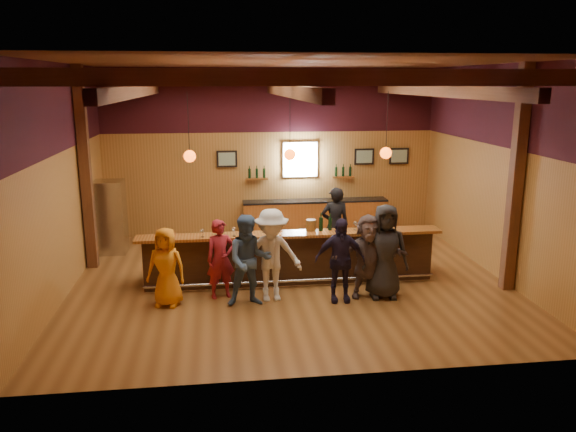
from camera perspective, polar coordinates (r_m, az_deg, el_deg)
The scene contains 27 objects.
room at distance 11.40m, azimuth 0.16°, elevation 8.85°, with size 9.04×9.00×4.52m.
bar_counter at distance 12.02m, azimuth 0.17°, elevation -4.01°, with size 6.30×1.07×1.11m.
back_bar_cabinet at distance 15.60m, azimuth 2.79°, elevation -0.06°, with size 4.00×0.52×0.95m.
window at distance 15.47m, azimuth 1.24°, elevation 5.76°, with size 0.95×0.09×0.95m.
framed_pictures at distance 15.60m, azimuth 4.41°, elevation 5.98°, with size 5.35×0.05×0.45m.
wine_shelves at distance 15.47m, azimuth 1.27°, elevation 4.15°, with size 3.00×0.18×0.30m.
pendant_lights at distance 11.40m, azimuth 0.19°, elevation 6.30°, with size 4.24×0.24×1.37m.
stainless_fridge at distance 14.43m, azimuth -17.58°, elevation -0.09°, with size 0.70×0.70×1.80m, color silver.
customer_orange at distance 10.79m, azimuth -12.26°, elevation -5.09°, with size 0.74×0.48×1.51m, color orange.
customer_redvest at distance 11.00m, azimuth -6.86°, elevation -4.36°, with size 0.57×0.37×1.56m, color maroon.
customer_denim at distance 10.55m, azimuth -3.97°, elevation -4.55°, with size 0.85×0.66×1.75m, color #446189.
customer_white at distance 10.75m, azimuth -1.70°, elevation -4.01°, with size 1.17×0.67×1.81m, color silver.
customer_navy at distance 10.78m, azimuth 5.28°, elevation -4.47°, with size 0.96×0.40×1.64m, color #1E1831.
customer_brown at distance 11.05m, azimuth 8.10°, elevation -4.06°, with size 1.54×0.49×1.66m, color #604E4D.
customer_dark at distance 11.05m, azimuth 9.80°, elevation -3.57°, with size 0.91×0.59×1.86m, color black.
bartender at distance 13.00m, azimuth 4.79°, elevation -0.96°, with size 0.66×0.43×1.80m, color black.
ice_bucket at distance 11.70m, azimuth 2.35°, elevation -0.92°, with size 0.21×0.21×0.23m, color brown.
bottle_a at distance 11.67m, azimuth 3.36°, elevation -0.79°, with size 0.08×0.08×0.39m.
bottle_b at distance 11.74m, azimuth 4.29°, elevation -0.78°, with size 0.08×0.08×0.35m.
glass_a at distance 11.49m, azimuth -12.06°, elevation -1.47°, with size 0.07×0.07×0.17m.
glass_b at distance 11.32m, azimuth -8.72°, elevation -1.53°, with size 0.08×0.08×0.17m.
glass_c at distance 11.47m, azimuth -7.23°, elevation -1.28°, with size 0.08×0.08×0.17m.
glass_d at distance 11.30m, azimuth -5.51°, elevation -1.38°, with size 0.09×0.09×0.19m.
glass_e at distance 11.53m, azimuth -2.45°, elevation -1.01°, with size 0.09×0.09×0.20m.
glass_f at distance 11.67m, azimuth 5.17°, elevation -0.90°, with size 0.08×0.08×0.19m.
glass_g at distance 11.79m, azimuth 6.86°, elevation -0.78°, with size 0.09×0.09×0.19m.
glass_h at distance 11.92m, azimuth 10.60°, elevation -0.80°, with size 0.08×0.08×0.18m.
Camera 1 is at (-1.46, -11.21, 4.15)m, focal length 35.00 mm.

